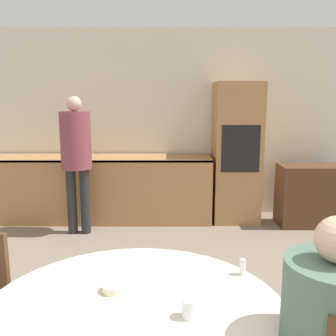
# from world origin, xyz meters

# --- Properties ---
(wall_back) EXTENTS (6.75, 0.05, 2.60)m
(wall_back) POSITION_xyz_m (0.00, 4.89, 1.30)
(wall_back) COLOR silver
(wall_back) RESTS_ON ground_plane
(kitchen_counter) EXTENTS (3.02, 0.60, 0.88)m
(kitchen_counter) POSITION_xyz_m (-1.02, 4.55, 0.46)
(kitchen_counter) COLOR #AD7A47
(kitchen_counter) RESTS_ON ground_plane
(oven_unit) EXTENTS (0.61, 0.59, 1.87)m
(oven_unit) POSITION_xyz_m (0.84, 4.55, 0.93)
(oven_unit) COLOR #AD7A47
(oven_unit) RESTS_ON ground_plane
(sideboard) EXTENTS (0.97, 0.45, 0.80)m
(sideboard) POSITION_xyz_m (1.86, 4.33, 0.40)
(sideboard) COLOR #51331E
(sideboard) RESTS_ON ground_plane
(person_standing) EXTENTS (0.37, 0.37, 1.68)m
(person_standing) POSITION_xyz_m (-1.19, 4.02, 1.04)
(person_standing) COLOR #262628
(person_standing) RESTS_ON ground_plane
(cup) EXTENTS (0.07, 0.07, 0.08)m
(cup) POSITION_xyz_m (0.01, 1.04, 0.77)
(cup) COLOR silver
(cup) RESTS_ON dining_table
(bowl_near) EXTENTS (0.12, 0.12, 0.04)m
(bowl_near) POSITION_xyz_m (-0.35, 1.26, 0.75)
(bowl_near) COLOR beige
(bowl_near) RESTS_ON dining_table
(salt_shaker) EXTENTS (0.03, 0.03, 0.09)m
(salt_shaker) POSITION_xyz_m (0.32, 1.44, 0.77)
(salt_shaker) COLOR white
(salt_shaker) RESTS_ON dining_table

